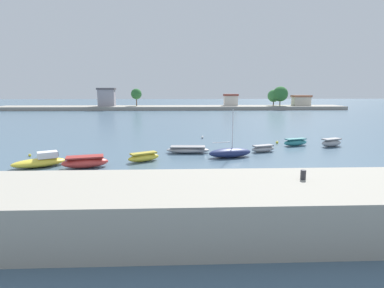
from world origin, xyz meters
The scene contains 15 objects.
ground_plane centered at (0.00, 0.00, 0.00)m, with size 400.00×400.00×0.00m, color #476075.
seawall_embankment centered at (0.00, -8.86, 1.40)m, with size 91.73×6.78×2.79m, color #9E998C.
mooring_bollard centered at (9.66, -8.08, 3.07)m, with size 0.32×0.32×0.56m, color #2D2D33.
moored_boat_0 centered at (-11.99, 6.72, 0.54)m, with size 5.51×4.15×1.51m.
moored_boat_1 centered at (-7.22, 6.13, 0.58)m, with size 4.87×2.84×1.20m.
moored_boat_2 centered at (-1.54, 8.66, 0.47)m, with size 3.72×2.78×1.00m.
moored_boat_3 centered at (3.49, 13.04, 0.41)m, with size 5.48×2.05×0.85m.
moored_boat_4 centered at (8.37, 10.34, 0.55)m, with size 5.46×2.96×5.65m.
moored_boat_5 centered at (13.08, 13.33, 0.41)m, with size 3.46×2.11×0.86m.
moored_boat_6 centered at (18.78, 17.40, 0.49)m, with size 3.93×2.23×1.02m.
moored_boat_7 centered at (23.53, 16.56, 0.54)m, with size 3.61×2.47×1.12m.
mooring_buoy_0 centered at (-15.37, 11.68, 0.16)m, with size 0.32×0.32×0.32m, color yellow.
mooring_buoy_2 centered at (6.12, 24.13, 0.21)m, with size 0.42×0.42×0.42m, color white.
mooring_buoy_3 centered at (16.68, 19.03, 0.19)m, with size 0.39×0.39×0.39m, color yellow.
distant_shoreline centered at (5.23, 92.02, 1.68)m, with size 126.95×11.47×8.45m.
Camera 1 is at (2.44, -25.55, 8.10)m, focal length 29.41 mm.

